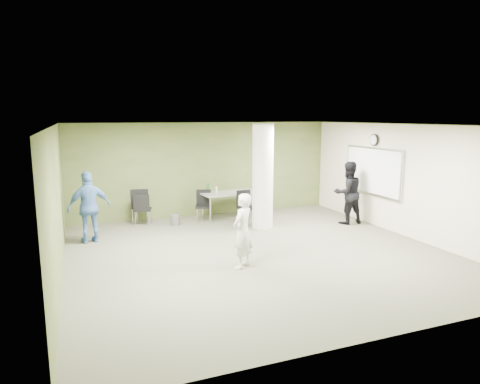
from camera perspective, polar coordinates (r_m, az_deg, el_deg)
name	(u,v)px	position (r m, az deg, el deg)	size (l,w,h in m)	color
floor	(258,253)	(9.55, 2.38, -8.12)	(8.00, 8.00, 0.00)	#535141
ceiling	(259,125)	(9.07, 2.51, 8.93)	(8.00, 8.00, 0.00)	white
wall_back	(205,169)	(12.93, -4.64, 3.03)	(8.00, 0.02, 2.80)	#455829
wall_left	(57,204)	(8.47, -23.23, -1.51)	(0.02, 8.00, 2.80)	#455829
wall_right_cream	(406,181)	(11.39, 21.24, 1.41)	(0.02, 8.00, 2.80)	beige
column	(263,176)	(11.41, 3.05, 2.10)	(0.56, 0.56, 2.80)	silver
whiteboard	(372,171)	(12.23, 17.24, 2.67)	(0.05, 2.30, 1.30)	silver
wall_clock	(374,140)	(12.16, 17.45, 6.65)	(0.06, 0.32, 0.32)	black
folding_table	(229,194)	(12.48, -1.43, -0.25)	(1.74, 0.90, 1.04)	gray
wastebasket	(175,220)	(12.01, -8.65, -3.69)	(0.25, 0.25, 0.29)	#4C4C4C
chair_back_left	(142,207)	(12.02, -12.92, -1.98)	(0.55, 0.55, 0.90)	black
chair_back_right	(140,203)	(12.21, -13.24, -1.47)	(0.56, 0.56, 1.01)	black
chair_table_left	(204,203)	(12.32, -4.88, -1.48)	(0.56, 0.56, 0.89)	black
chair_table_right	(246,204)	(12.05, 0.77, -1.62)	(0.52, 0.52, 0.92)	black
woman_white	(243,231)	(8.45, 0.35, -5.22)	(0.55, 0.36, 1.50)	silver
man_black	(348,193)	(12.29, 14.18, -0.10)	(0.85, 0.66, 1.75)	black
man_blue	(89,207)	(10.74, -19.45, -1.92)	(1.00, 0.42, 1.71)	#446AAA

